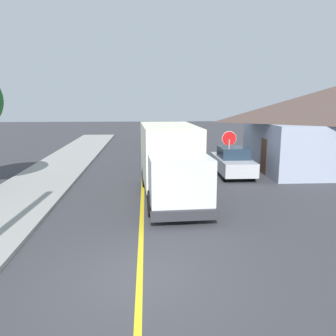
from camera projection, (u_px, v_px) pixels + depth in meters
ground_plane at (140, 281)px, 8.62m from camera, size 120.00×120.00×0.00m
centre_line_yellow at (143, 184)px, 18.40m from camera, size 0.16×56.00×0.01m
box_truck at (171, 159)px, 15.63m from camera, size 2.80×7.30×3.20m
parked_car_near at (168, 154)px, 23.03m from camera, size 1.97×4.47×1.67m
parked_car_mid at (171, 142)px, 29.61m from camera, size 1.89×4.44×1.67m
parked_car_far at (166, 135)px, 35.43m from camera, size 1.94×4.46×1.67m
parked_van_across at (233, 162)px, 20.32m from camera, size 1.80×4.40×1.67m
stop_sign at (229, 146)px, 19.23m from camera, size 0.80×0.10×2.65m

